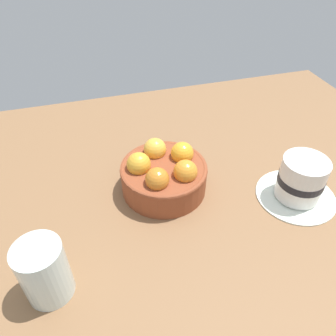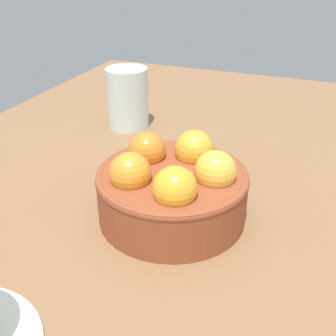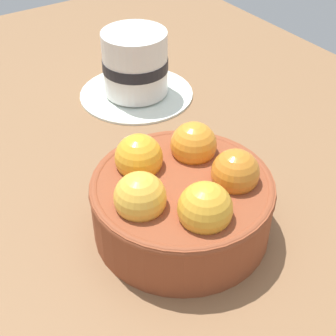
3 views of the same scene
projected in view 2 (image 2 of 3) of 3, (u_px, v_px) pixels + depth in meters
The scene contains 3 objects.
ground_plane at pixel (172, 232), 49.26cm from camera, with size 124.69×83.61×4.77cm, color brown.
terracotta_bowl at pixel (172, 187), 46.23cm from camera, with size 16.99×16.99×8.99cm.
water_glass at pixel (128, 98), 69.32cm from camera, with size 6.95×6.95×10.11cm, color silver.
Camera 2 is at (36.94, 14.16, 27.96)cm, focal length 44.11 mm.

